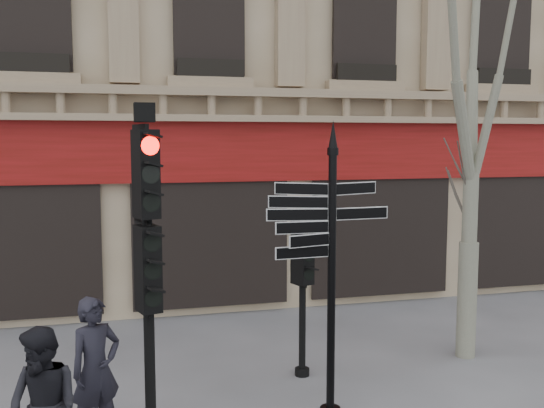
{
  "coord_description": "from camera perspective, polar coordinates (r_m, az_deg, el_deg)",
  "views": [
    {
      "loc": [
        -1.93,
        -8.07,
        3.84
      ],
      "look_at": [
        0.28,
        0.6,
        2.9
      ],
      "focal_mm": 40.0,
      "sensor_mm": 36.0,
      "label": 1
    }
  ],
  "objects": [
    {
      "name": "traffic_signal_secondary",
      "position": [
        9.82,
        2.9,
        -6.33
      ],
      "size": [
        0.49,
        0.41,
        2.5
      ],
      "rotation": [
        0.0,
        0.0,
        0.31
      ],
      "color": "black",
      "rests_on": "ground"
    },
    {
      "name": "traffic_signal_main",
      "position": [
        7.58,
        -11.69,
        -2.72
      ],
      "size": [
        0.55,
        0.46,
        4.28
      ],
      "rotation": [
        0.0,
        0.0,
        0.31
      ],
      "color": "black",
      "rests_on": "ground"
    },
    {
      "name": "fingerpost",
      "position": [
        8.14,
        5.68,
        -1.65
      ],
      "size": [
        1.9,
        1.9,
        4.11
      ],
      "rotation": [
        0.0,
        0.0,
        -0.11
      ],
      "color": "black",
      "rests_on": "ground"
    },
    {
      "name": "pedestrian_a",
      "position": [
        8.29,
        -16.27,
        -14.73
      ],
      "size": [
        0.82,
        0.73,
        1.87
      ],
      "primitive_type": "imported",
      "rotation": [
        0.0,
        0.0,
        0.53
      ],
      "color": "black",
      "rests_on": "ground"
    },
    {
      "name": "plane_tree",
      "position": [
        11.16,
        18.66,
        14.71
      ],
      "size": [
        3.0,
        3.0,
        7.96
      ],
      "color": "gray",
      "rests_on": "ground"
    }
  ]
}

